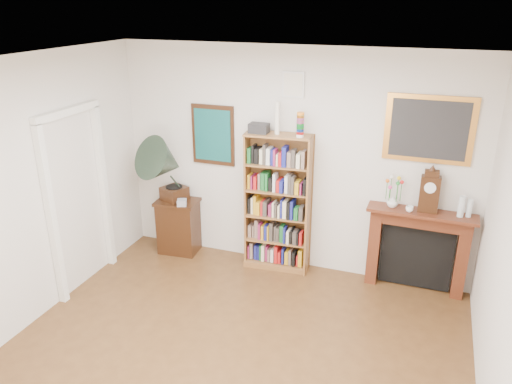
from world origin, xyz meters
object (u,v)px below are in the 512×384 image
side_cabinet (179,226)px  flower_vase (393,202)px  bottle_right (469,208)px  teacup (410,209)px  gramophone (166,165)px  mantel_clock (429,192)px  cd_stack (182,203)px  fireplace (418,243)px  bottle_left (461,207)px  bookshelf (277,196)px

side_cabinet → flower_vase: flower_vase is taller
bottle_right → teacup: bearing=-172.4°
gramophone → mantel_clock: bearing=25.8°
mantel_clock → flower_vase: size_ratio=3.70×
mantel_clock → bottle_right: bearing=-0.2°
side_cabinet → cd_stack: cd_stack is taller
fireplace → bottle_left: 0.68m
side_cabinet → teacup: bearing=-4.4°
cd_stack → bottle_left: bearing=3.3°
mantel_clock → bottle_left: size_ratio=2.06×
teacup → bottle_left: 0.55m
cd_stack → side_cabinet: bearing=138.8°
fireplace → bottle_right: 0.72m
cd_stack → fireplace: bearing=4.8°
fireplace → teacup: bearing=-140.2°
cd_stack → mantel_clock: (3.02, 0.21, 0.47)m
bookshelf → bottle_right: bookshelf is taller
cd_stack → mantel_clock: size_ratio=0.24×
cd_stack → bottle_right: 3.48m
fireplace → flower_vase: size_ratio=9.18×
bottle_right → bookshelf: bearing=-178.7°
side_cabinet → fireplace: (3.11, 0.13, 0.22)m
cd_stack → mantel_clock: bearing=4.0°
mantel_clock → bottle_right: 0.46m
side_cabinet → gramophone: gramophone is taller
side_cabinet → teacup: 3.05m
fireplace → cd_stack: 2.99m
gramophone → flower_vase: 2.84m
cd_stack → bottle_left: bottle_left is taller
gramophone → bottle_right: bearing=25.4°
side_cabinet → bottle_left: size_ratio=3.14×
mantel_clock → cd_stack: bearing=-177.4°
mantel_clock → bottle_left: bearing=-4.5°
gramophone → bottle_right: (3.64, 0.24, -0.16)m
cd_stack → flower_vase: (2.64, 0.22, 0.30)m
mantel_clock → bottle_left: 0.37m
side_cabinet → cd_stack: bearing=-46.0°
bookshelf → bottle_left: size_ratio=8.54×
flower_vase → bottle_right: bearing=0.5°
bookshelf → cd_stack: (-1.25, -0.18, -0.20)m
gramophone → cd_stack: bearing=26.5°
side_cabinet → cd_stack: 0.46m
fireplace → bookshelf: bearing=-176.2°
gramophone → teacup: size_ratio=11.15×
teacup → bottle_right: (0.62, 0.08, 0.07)m
fireplace → bottle_right: bearing=-1.9°
gramophone → teacup: gramophone is taller
bookshelf → flower_vase: bookshelf is taller
gramophone → bottle_left: 3.57m
flower_vase → bottle_left: 0.74m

